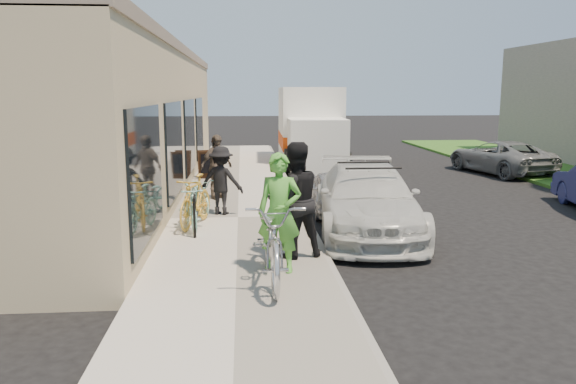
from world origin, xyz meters
name	(u,v)px	position (x,y,z in m)	size (l,w,h in m)	color
ground	(351,261)	(0.00, 0.00, 0.00)	(120.00, 120.00, 0.00)	black
sidewalk	(238,220)	(-2.00, 3.00, 0.07)	(3.00, 34.00, 0.15)	#B6AFA4
curb	(306,219)	(-0.45, 3.00, 0.07)	(0.12, 34.00, 0.13)	gray
storefront	(130,119)	(-5.24, 7.99, 2.12)	(3.60, 20.00, 4.22)	#CBB58D
bike_rack	(195,211)	(-2.83, 1.49, 0.62)	(0.09, 0.55, 0.78)	black
sandwich_board	(207,164)	(-3.03, 8.87, 0.61)	(0.64, 0.64, 0.89)	black
sedan_white	(367,200)	(0.69, 1.91, 0.71)	(2.46, 5.07, 1.46)	silver
sedan_silver	(335,192)	(0.38, 4.04, 0.49)	(1.17, 2.90, 0.99)	#A4A4A9
moving_truck	(311,130)	(0.91, 13.42, 1.38)	(2.51, 6.38, 3.11)	white
far_car_gray	(500,157)	(7.43, 10.14, 0.60)	(1.98, 4.30, 1.20)	slate
tandem_bike	(273,239)	(-1.45, -1.33, 0.77)	(0.83, 2.37, 1.25)	#BBBBBE
woman_rider	(279,213)	(-1.32, -0.92, 1.08)	(0.68, 0.45, 1.87)	green
man_standing	(295,200)	(-1.01, -0.14, 1.13)	(0.96, 0.74, 1.97)	black
cruiser_bike_a	(190,207)	(-2.96, 1.93, 0.61)	(0.43, 1.53, 0.92)	#8ACEC3
cruiser_bike_b	(200,195)	(-2.88, 3.61, 0.56)	(0.54, 1.55, 0.82)	#8ACEC3
cruiser_bike_c	(195,201)	(-2.87, 2.25, 0.68)	(0.50, 1.78, 1.07)	gold
bystander_a	(221,180)	(-2.37, 3.36, 0.93)	(1.01, 0.58, 1.57)	black
bystander_b	(216,167)	(-2.56, 5.30, 0.99)	(0.99, 0.41, 1.69)	brown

